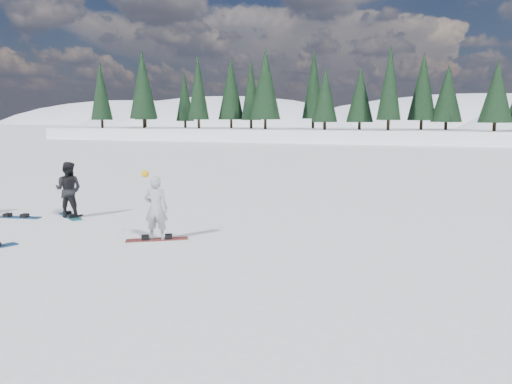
# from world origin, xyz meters

# --- Properties ---
(ground) EXTENTS (420.00, 420.00, 0.00)m
(ground) POSITION_xyz_m (0.00, 0.00, 0.00)
(ground) COLOR white
(ground) RESTS_ON ground
(alpine_backdrop) EXTENTS (412.50, 227.00, 53.20)m
(alpine_backdrop) POSITION_xyz_m (-11.72, 189.17, -13.97)
(alpine_backdrop) COLOR white
(alpine_backdrop) RESTS_ON ground
(snowboarder_woman) EXTENTS (0.66, 0.52, 1.73)m
(snowboarder_woman) POSITION_xyz_m (1.07, 1.33, 0.81)
(snowboarder_woman) COLOR #ABABB0
(snowboarder_woman) RESTS_ON ground
(snowboarder_man) EXTENTS (0.95, 0.82, 1.68)m
(snowboarder_man) POSITION_xyz_m (-2.92, 2.96, 0.84)
(snowboarder_man) COLOR black
(snowboarder_man) RESTS_ON ground
(snowboard_woman) EXTENTS (1.43, 1.01, 0.03)m
(snowboard_woman) POSITION_xyz_m (1.07, 1.33, 0.01)
(snowboard_woman) COLOR maroon
(snowboard_woman) RESTS_ON ground
(snowboard_man) EXTENTS (1.40, 1.07, 0.03)m
(snowboard_man) POSITION_xyz_m (-2.92, 2.96, 0.01)
(snowboard_man) COLOR #17747F
(snowboard_man) RESTS_ON ground
(snowboard_loose_c) EXTENTS (1.53, 0.56, 0.03)m
(snowboard_loose_c) POSITION_xyz_m (-4.35, 2.30, 0.01)
(snowboard_loose_c) COLOR navy
(snowboard_loose_c) RESTS_ON ground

